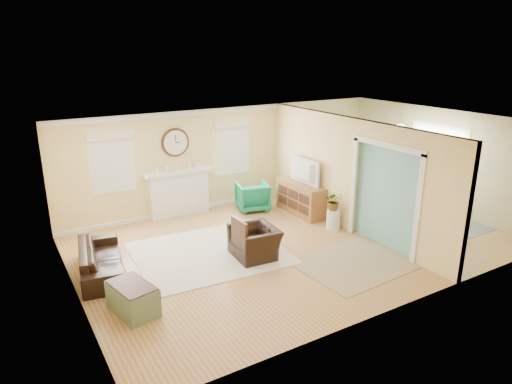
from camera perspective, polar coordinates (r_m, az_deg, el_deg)
floor at (r=10.06m, az=4.82°, el=-6.25°), size 9.00×9.00×0.00m
wall_back at (r=12.08m, az=-3.32°, el=4.41°), size 9.00×0.02×2.60m
wall_front at (r=7.53m, az=18.48°, el=-4.91°), size 9.00×0.02×2.60m
wall_left at (r=7.99m, az=-22.29°, el=-4.04°), size 0.02×6.00×2.60m
wall_right at (r=12.70m, az=21.79°, el=3.82°), size 0.02×6.00×2.60m
ceiling at (r=9.31m, az=5.24°, el=8.52°), size 9.00×6.00×0.02m
partition at (r=10.72m, az=10.73°, el=2.71°), size 0.17×6.00×2.60m
fireplace at (r=11.57m, az=-9.57°, el=-0.04°), size 1.70×0.30×1.17m
wall_clock at (r=11.33m, az=-10.06°, el=6.12°), size 0.70×0.07×0.70m
window_left at (r=10.92m, az=-17.59°, el=4.09°), size 1.05×0.13×1.42m
window_right at (r=11.98m, az=-3.03°, el=6.06°), size 1.05×0.13×1.42m
french_doors at (r=12.71m, az=21.56°, el=2.93°), size 0.06×1.70×2.20m
pendant at (r=11.38m, az=17.62°, el=7.42°), size 0.30×0.30×0.55m
rug_cream at (r=9.57m, az=-5.88°, el=-7.56°), size 3.12×2.76×0.02m
rug_jute at (r=9.29m, az=12.07°, el=-8.70°), size 2.25×1.89×0.01m
rug_grey at (r=11.91m, az=18.18°, el=-3.19°), size 2.54×3.17×0.01m
sofa at (r=9.10m, az=-18.80°, el=-7.97°), size 1.06×2.02×0.56m
eames_chair at (r=9.27m, az=-0.16°, el=-6.26°), size 0.90×1.02×0.62m
green_chair at (r=11.85m, az=-0.44°, el=-0.54°), size 0.95×0.97×0.72m
trunk at (r=7.72m, az=-15.15°, el=-12.72°), size 0.69×0.95×0.50m
credenza at (r=11.63m, az=5.64°, el=-0.78°), size 0.51×1.49×0.80m
tv at (r=11.42m, az=5.67°, el=2.61°), size 0.16×1.10×0.63m
garden_stool at (r=10.80m, az=9.63°, el=-3.39°), size 0.32×0.32×0.46m
potted_plant at (r=10.65m, az=9.75°, el=-1.09°), size 0.54×0.53×0.45m
dining_table at (r=11.81m, az=18.32°, el=-1.78°), size 1.24×1.93×0.64m
dining_chair_n at (r=12.34m, az=14.48°, el=0.60°), size 0.52×0.52×0.96m
dining_chair_s at (r=11.04m, az=22.42°, el=-2.49°), size 0.47×0.47×0.88m
dining_chair_w at (r=11.23m, az=15.85°, el=-1.30°), size 0.50×0.50×0.93m
dining_chair_e at (r=12.21m, az=20.19°, el=-0.14°), size 0.48×0.48×0.95m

